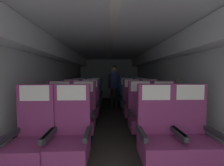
{
  "coord_description": "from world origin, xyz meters",
  "views": [
    {
      "loc": [
        -0.08,
        -0.22,
        1.29
      ],
      "look_at": [
        0.05,
        4.65,
        0.98
      ],
      "focal_mm": 23.77,
      "sensor_mm": 36.0,
      "label": 1
    }
  ],
  "objects": [
    {
      "name": "seat_d_right_window",
      "position": [
        0.55,
        4.53,
        0.48
      ],
      "size": [
        0.5,
        0.51,
        1.15
      ],
      "color": "#38383D",
      "rests_on": "ground"
    },
    {
      "name": "seat_c_left_aisle",
      "position": [
        -0.56,
        3.56,
        0.48
      ],
      "size": [
        0.5,
        0.51,
        1.15
      ],
      "color": "#38383D",
      "rests_on": "ground"
    },
    {
      "name": "seat_e_left_aisle",
      "position": [
        -0.55,
        5.5,
        0.48
      ],
      "size": [
        0.5,
        0.51,
        1.15
      ],
      "color": "#38383D",
      "rests_on": "ground"
    },
    {
      "name": "seat_d_left_window",
      "position": [
        -1.02,
        4.51,
        0.48
      ],
      "size": [
        0.5,
        0.51,
        1.15
      ],
      "color": "#38383D",
      "rests_on": "ground"
    },
    {
      "name": "seat_b_right_aisle",
      "position": [
        1.02,
        2.57,
        0.48
      ],
      "size": [
        0.5,
        0.51,
        1.15
      ],
      "color": "#38383D",
      "rests_on": "ground"
    },
    {
      "name": "seat_a_left_aisle",
      "position": [
        -0.56,
        1.62,
        0.48
      ],
      "size": [
        0.5,
        0.51,
        1.15
      ],
      "color": "#38383D",
      "rests_on": "ground"
    },
    {
      "name": "seat_c_left_window",
      "position": [
        -1.03,
        3.54,
        0.48
      ],
      "size": [
        0.5,
        0.51,
        1.15
      ],
      "color": "#38383D",
      "rests_on": "ground"
    },
    {
      "name": "seat_a_right_window",
      "position": [
        0.56,
        1.61,
        0.48
      ],
      "size": [
        0.5,
        0.51,
        1.15
      ],
      "color": "#38383D",
      "rests_on": "ground"
    },
    {
      "name": "seat_c_right_aisle",
      "position": [
        1.02,
        3.56,
        0.48
      ],
      "size": [
        0.5,
        0.51,
        1.15
      ],
      "color": "#38383D",
      "rests_on": "ground"
    },
    {
      "name": "seat_d_left_aisle",
      "position": [
        -0.56,
        4.53,
        0.48
      ],
      "size": [
        0.5,
        0.51,
        1.15
      ],
      "color": "#38383D",
      "rests_on": "ground"
    },
    {
      "name": "seat_d_right_aisle",
      "position": [
        1.02,
        4.53,
        0.48
      ],
      "size": [
        0.5,
        0.51,
        1.15
      ],
      "color": "#38383D",
      "rests_on": "ground"
    },
    {
      "name": "seat_e_right_aisle",
      "position": [
        1.02,
        5.51,
        0.48
      ],
      "size": [
        0.5,
        0.51,
        1.15
      ],
      "color": "#38383D",
      "rests_on": "ground"
    },
    {
      "name": "seat_e_right_window",
      "position": [
        0.56,
        5.51,
        0.48
      ],
      "size": [
        0.5,
        0.51,
        1.15
      ],
      "color": "#38383D",
      "rests_on": "ground"
    },
    {
      "name": "seat_e_left_window",
      "position": [
        -1.02,
        5.49,
        0.48
      ],
      "size": [
        0.5,
        0.51,
        1.15
      ],
      "color": "#38383D",
      "rests_on": "ground"
    },
    {
      "name": "ground",
      "position": [
        0.0,
        3.85,
        -0.01
      ],
      "size": [
        3.32,
        8.1,
        0.02
      ],
      "primitive_type": "cube",
      "color": "#3D3833"
    },
    {
      "name": "seat_b_left_aisle",
      "position": [
        -0.56,
        2.57,
        0.48
      ],
      "size": [
        0.5,
        0.51,
        1.15
      ],
      "color": "#38383D",
      "rests_on": "ground"
    },
    {
      "name": "seat_a_left_window",
      "position": [
        -1.02,
        1.6,
        0.48
      ],
      "size": [
        0.5,
        0.51,
        1.15
      ],
      "color": "#38383D",
      "rests_on": "ground"
    },
    {
      "name": "seat_b_left_window",
      "position": [
        -1.02,
        2.57,
        0.48
      ],
      "size": [
        0.5,
        0.51,
        1.15
      ],
      "color": "#38383D",
      "rests_on": "ground"
    },
    {
      "name": "flight_attendant",
      "position": [
        0.15,
        5.12,
        0.98
      ],
      "size": [
        0.43,
        0.28,
        1.59
      ],
      "rotation": [
        0.0,
        0.0,
        3.45
      ],
      "color": "black",
      "rests_on": "ground"
    },
    {
      "name": "seat_a_right_aisle",
      "position": [
        1.02,
        1.62,
        0.48
      ],
      "size": [
        0.5,
        0.51,
        1.15
      ],
      "color": "#38383D",
      "rests_on": "ground"
    },
    {
      "name": "seat_b_right_window",
      "position": [
        0.56,
        2.59,
        0.48
      ],
      "size": [
        0.5,
        0.51,
        1.15
      ],
      "color": "#38383D",
      "rests_on": "ground"
    },
    {
      "name": "fuselage_shell",
      "position": [
        0.0,
        4.1,
        1.52
      ],
      "size": [
        3.2,
        7.75,
        2.1
      ],
      "color": "silver",
      "rests_on": "ground"
    },
    {
      "name": "seat_c_right_window",
      "position": [
        0.55,
        3.55,
        0.48
      ],
      "size": [
        0.5,
        0.51,
        1.15
      ],
      "color": "#38383D",
      "rests_on": "ground"
    }
  ]
}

